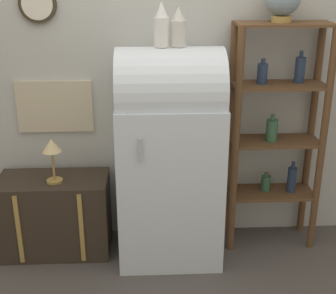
{
  "coord_description": "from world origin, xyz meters",
  "views": [
    {
      "loc": [
        -0.15,
        -2.68,
        1.95
      ],
      "look_at": [
        -0.01,
        0.26,
        0.82
      ],
      "focal_mm": 50.0,
      "sensor_mm": 36.0,
      "label": 1
    }
  ],
  "objects_px": {
    "refrigerator": "(170,154)",
    "vase_left": "(161,26)",
    "vase_center": "(178,28)",
    "desk_lamp": "(52,150)",
    "suitcase_trunk": "(55,215)"
  },
  "relations": [
    {
      "from": "vase_left",
      "to": "desk_lamp",
      "type": "bearing_deg",
      "value": 179.2
    },
    {
      "from": "vase_left",
      "to": "suitcase_trunk",
      "type": "bearing_deg",
      "value": 175.76
    },
    {
      "from": "vase_left",
      "to": "vase_center",
      "type": "height_order",
      "value": "vase_left"
    },
    {
      "from": "refrigerator",
      "to": "vase_left",
      "type": "height_order",
      "value": "vase_left"
    },
    {
      "from": "refrigerator",
      "to": "desk_lamp",
      "type": "relative_size",
      "value": 4.75
    },
    {
      "from": "vase_center",
      "to": "desk_lamp",
      "type": "bearing_deg",
      "value": -179.98
    },
    {
      "from": "refrigerator",
      "to": "vase_left",
      "type": "relative_size",
      "value": 5.39
    },
    {
      "from": "refrigerator",
      "to": "suitcase_trunk",
      "type": "xyz_separation_m",
      "value": [
        -0.82,
        0.06,
        -0.48
      ]
    },
    {
      "from": "vase_left",
      "to": "vase_center",
      "type": "xyz_separation_m",
      "value": [
        0.1,
        0.01,
        -0.02
      ]
    },
    {
      "from": "vase_center",
      "to": "desk_lamp",
      "type": "relative_size",
      "value": 0.78
    },
    {
      "from": "vase_center",
      "to": "desk_lamp",
      "type": "height_order",
      "value": "vase_center"
    },
    {
      "from": "refrigerator",
      "to": "vase_center",
      "type": "xyz_separation_m",
      "value": [
        0.05,
        0.01,
        0.83
      ]
    },
    {
      "from": "vase_left",
      "to": "desk_lamp",
      "type": "xyz_separation_m",
      "value": [
        -0.74,
        0.01,
        -0.81
      ]
    },
    {
      "from": "suitcase_trunk",
      "to": "desk_lamp",
      "type": "height_order",
      "value": "desk_lamp"
    },
    {
      "from": "suitcase_trunk",
      "to": "desk_lamp",
      "type": "bearing_deg",
      "value": -57.66
    }
  ]
}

